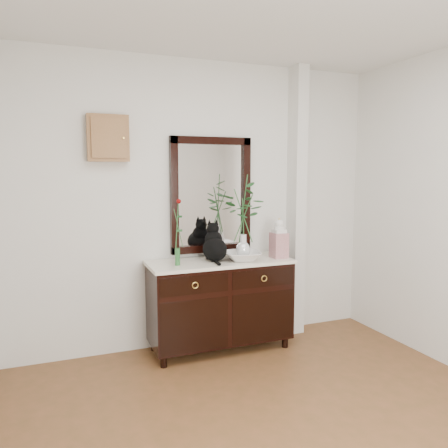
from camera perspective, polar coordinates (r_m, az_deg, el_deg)
name	(u,v)px	position (r m, az deg, el deg)	size (l,w,h in m)	color
wall_back	(201,205)	(4.17, -3.04, 2.52)	(3.60, 0.04, 2.70)	silver
pilaster	(296,203)	(4.52, 9.43, 2.76)	(0.12, 0.20, 2.70)	silver
sideboard	(220,300)	(4.13, -0.51, -9.89)	(1.33, 0.52, 0.82)	black
wall_mirror	(211,195)	(4.19, -1.69, 3.77)	(0.80, 0.06, 1.10)	black
key_cabinet	(108,138)	(3.95, -14.91, 10.78)	(0.35, 0.10, 0.40)	brown
cat	(215,242)	(4.00, -1.21, -2.32)	(0.25, 0.31, 0.35)	black
lotus_bowl	(243,256)	(4.03, 2.50, -4.20)	(0.34, 0.34, 0.08)	silver
vase_branches	(243,216)	(3.98, 2.53, 1.03)	(0.37, 0.37, 0.78)	silver
bud_vase_rose	(177,232)	(3.80, -6.13, -1.02)	(0.07, 0.07, 0.59)	#2B6530
ginger_jar	(279,238)	(4.17, 7.20, -1.80)	(0.14, 0.14, 0.38)	silver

